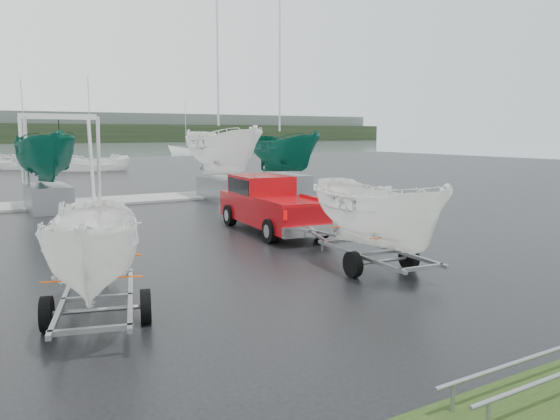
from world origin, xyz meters
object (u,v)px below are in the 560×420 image
(trailer_hitched, at_px, (379,155))
(trailer_parked, at_px, (92,178))
(pickup_truck, at_px, (269,202))
(boat_hoist, at_px, (60,146))

(trailer_hitched, height_order, trailer_parked, trailer_hitched)
(pickup_truck, relative_size, trailer_parked, 1.20)
(pickup_truck, relative_size, boat_hoist, 1.36)
(pickup_truck, height_order, boat_hoist, boat_hoist)
(trailer_hitched, xyz_separation_m, trailer_parked, (-6.52, -0.28, -0.22))
(trailer_hitched, distance_m, boat_hoist, 17.26)
(trailer_hitched, relative_size, trailer_parked, 1.09)
(trailer_parked, height_order, boat_hoist, trailer_parked)
(pickup_truck, height_order, trailer_hitched, trailer_hitched)
(trailer_hitched, bearing_deg, pickup_truck, 90.00)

